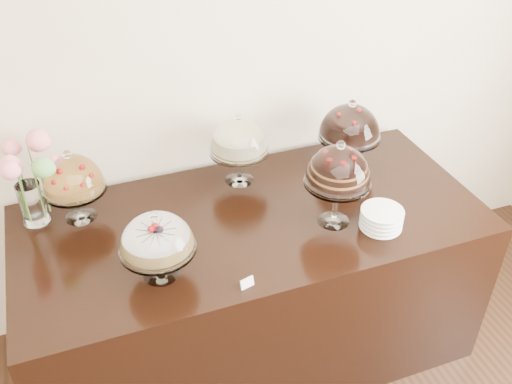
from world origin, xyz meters
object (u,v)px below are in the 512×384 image
object	(u,v)px
cake_stand_sugar_sponge	(156,237)
plate_stack	(381,219)
cake_stand_dark_choco	(350,124)
display_counter	(253,285)
cake_stand_fruit_tart	(72,177)
cake_stand_choco_layer	(339,169)
cake_stand_cheesecake	(239,139)
flower_vase	(29,174)

from	to	relation	value
cake_stand_sugar_sponge	plate_stack	xyz separation A→B (m)	(1.02, -0.04, -0.15)
cake_stand_dark_choco	plate_stack	distance (m)	0.58
display_counter	cake_stand_fruit_tart	world-z (taller)	cake_stand_fruit_tart
cake_stand_sugar_sponge	cake_stand_choco_layer	bearing A→B (deg)	4.94
display_counter	cake_stand_fruit_tart	distance (m)	1.06
cake_stand_fruit_tart	plate_stack	size ratio (longest dim) A/B	1.93
display_counter	cake_stand_cheesecake	size ratio (longest dim) A/B	5.77
flower_vase	cake_stand_cheesecake	bearing A→B (deg)	-0.53
cake_stand_cheesecake	cake_stand_dark_choco	bearing A→B (deg)	-5.90
cake_stand_dark_choco	cake_stand_choco_layer	bearing A→B (deg)	-124.20
cake_stand_choco_layer	cake_stand_cheesecake	size ratio (longest dim) A/B	1.14
cake_stand_dark_choco	plate_stack	world-z (taller)	cake_stand_dark_choco
plate_stack	cake_stand_choco_layer	bearing A→B (deg)	147.58
cake_stand_cheesecake	cake_stand_fruit_tart	world-z (taller)	cake_stand_cheesecake
cake_stand_choco_layer	flower_vase	world-z (taller)	cake_stand_choco_layer
cake_stand_dark_choco	plate_stack	size ratio (longest dim) A/B	2.02
cake_stand_sugar_sponge	cake_stand_dark_choco	bearing A→B (deg)	23.57
cake_stand_choco_layer	cake_stand_cheesecake	distance (m)	0.57
cake_stand_choco_layer	cake_stand_fruit_tart	world-z (taller)	cake_stand_choco_layer
plate_stack	display_counter	bearing A→B (deg)	152.65
cake_stand_fruit_tart	flower_vase	xyz separation A→B (m)	(-0.18, 0.04, 0.03)
display_counter	flower_vase	xyz separation A→B (m)	(-0.94, 0.33, 0.71)
cake_stand_fruit_tart	flower_vase	size ratio (longest dim) A/B	0.87
display_counter	cake_stand_dark_choco	xyz separation A→B (m)	(0.63, 0.26, 0.69)
plate_stack	flower_vase	bearing A→B (deg)	157.71
cake_stand_choco_layer	cake_stand_cheesecake	xyz separation A→B (m)	(-0.30, 0.48, -0.05)
cake_stand_fruit_tart	cake_stand_dark_choco	bearing A→B (deg)	-1.19
display_counter	cake_stand_choco_layer	world-z (taller)	cake_stand_choco_layer
cake_stand_choco_layer	plate_stack	size ratio (longest dim) A/B	2.28
display_counter	cake_stand_choco_layer	size ratio (longest dim) A/B	5.08
flower_vase	cake_stand_dark_choco	bearing A→B (deg)	-2.54
display_counter	plate_stack	xyz separation A→B (m)	(0.53, -0.27, 0.50)
cake_stand_dark_choco	cake_stand_fruit_tart	bearing A→B (deg)	178.81
cake_stand_choco_layer	cake_stand_fruit_tart	bearing A→B (deg)	158.11
display_counter	plate_stack	bearing A→B (deg)	-27.35
cake_stand_sugar_sponge	cake_stand_fruit_tart	xyz separation A→B (m)	(-0.27, 0.52, 0.02)
plate_stack	cake_stand_sugar_sponge	bearing A→B (deg)	177.55
plate_stack	cake_stand_dark_choco	bearing A→B (deg)	79.31
cake_stand_dark_choco	cake_stand_fruit_tart	world-z (taller)	cake_stand_dark_choco
cake_stand_sugar_sponge	cake_stand_fruit_tart	bearing A→B (deg)	117.62
cake_stand_cheesecake	flower_vase	distance (m)	0.98
cake_stand_dark_choco	display_counter	bearing A→B (deg)	-157.75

